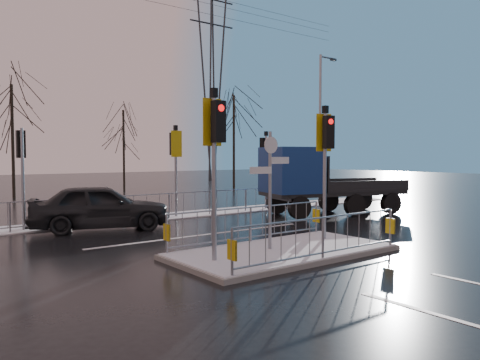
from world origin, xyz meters
TOP-DOWN VIEW (x-y plane):
  - ground at (0.00, 0.00)m, footprint 120.00×120.00m
  - snow_verge at (0.00, 8.60)m, footprint 30.00×2.00m
  - lane_markings at (0.00, -0.33)m, footprint 8.00×11.38m
  - traffic_island at (-0.01, 0.01)m, footprint 6.00×3.04m
  - far_kerb_fixtures at (0.29, 8.09)m, footprint 18.00×0.65m
  - car_far_lane at (-2.31, 6.87)m, footprint 5.11×3.32m
  - flatbed_truck at (6.34, 5.29)m, footprint 6.75×3.90m
  - tree_far_a at (-2.00, 22.00)m, footprint 3.75×3.75m
  - tree_far_b at (6.00, 24.00)m, footprint 3.25×3.25m
  - tree_far_c at (14.00, 21.00)m, footprint 4.00×4.00m
  - street_lamp_right at (10.57, 8.50)m, footprint 1.25×0.18m
  - pylon_wires at (16.88, 30.00)m, footprint 70.00×2.38m

SIDE VIEW (x-z plane):
  - ground at x=0.00m, z-range 0.00..0.00m
  - lane_markings at x=0.00m, z-range 0.00..0.01m
  - snow_verge at x=0.00m, z-range 0.00..0.04m
  - traffic_island at x=-0.01m, z-range -1.68..2.47m
  - car_far_lane at x=-2.31m, z-range 0.00..1.62m
  - far_kerb_fixtures at x=0.29m, z-range -0.90..2.93m
  - flatbed_truck at x=6.34m, z-range 0.09..3.05m
  - tree_far_b at x=6.00m, z-range 1.11..7.25m
  - street_lamp_right at x=10.57m, z-range 0.39..8.39m
  - tree_far_a at x=-2.00m, z-range 1.28..8.36m
  - tree_far_c at x=14.00m, z-range 1.37..8.92m
  - pylon_wires at x=16.88m, z-range 1.05..21.02m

